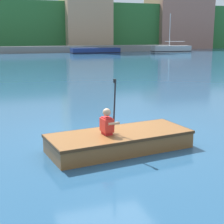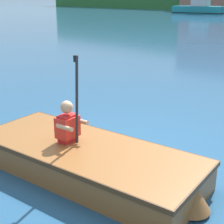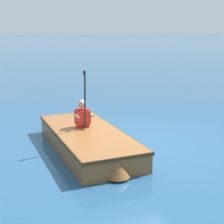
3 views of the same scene
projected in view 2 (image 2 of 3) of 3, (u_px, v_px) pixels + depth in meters
The scene contains 4 objects.
ground_plane at pixel (133, 154), 5.12m from camera, with size 300.00×300.00×0.00m, color navy.
moored_boat_dock_west_inner at pixel (199, 7), 42.39m from camera, with size 6.39×2.81×2.36m.
rowboat_foreground at pixel (89, 159), 4.47m from camera, with size 3.32×1.63×0.39m.
person_paddler at pixel (68, 123), 4.52m from camera, with size 0.36×0.39×1.17m.
Camera 2 is at (2.93, -3.62, 2.25)m, focal length 55.00 mm.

